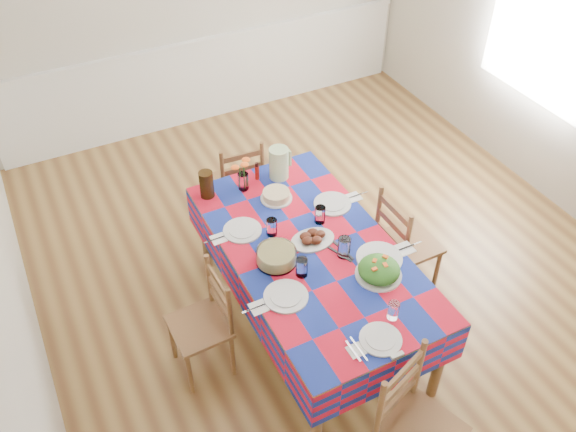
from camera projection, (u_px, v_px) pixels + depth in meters
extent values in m
cube|color=brown|center=(324.00, 259.00, 5.10)|extent=(4.50, 5.00, 0.04)
cube|color=beige|center=(572.00, 51.00, 4.97)|extent=(0.04, 5.00, 2.70)
cube|color=white|center=(207.00, 40.00, 6.15)|extent=(4.41, 0.06, 0.04)
cube|color=white|center=(210.00, 79.00, 6.45)|extent=(4.41, 0.03, 0.90)
plane|color=white|center=(546.00, 21.00, 5.06)|extent=(0.00, 1.40, 1.40)
cylinder|color=brown|center=(317.00, 419.00, 3.58)|extent=(0.07, 0.07, 0.72)
cylinder|color=brown|center=(440.00, 361.00, 3.88)|extent=(0.07, 0.07, 0.72)
cylinder|color=brown|center=(205.00, 232.00, 4.79)|extent=(0.07, 0.07, 0.72)
cylinder|color=brown|center=(305.00, 199.00, 5.10)|extent=(0.07, 0.07, 0.72)
cube|color=brown|center=(312.00, 251.00, 4.08)|extent=(1.02, 1.94, 0.04)
cube|color=red|center=(312.00, 249.00, 4.07)|extent=(1.06, 1.98, 0.01)
cube|color=red|center=(240.00, 292.00, 3.99)|extent=(0.01, 1.98, 0.31)
cube|color=red|center=(376.00, 241.00, 4.35)|extent=(0.01, 1.98, 0.31)
cube|color=red|center=(393.00, 375.00, 3.51)|extent=(1.06, 0.01, 0.31)
cube|color=red|center=(251.00, 185.00, 4.83)|extent=(1.06, 0.01, 0.31)
cylinder|color=silver|center=(381.00, 339.00, 3.50)|extent=(0.25, 0.25, 0.01)
cylinder|color=silver|center=(381.00, 338.00, 3.49)|extent=(0.18, 0.18, 0.01)
cylinder|color=white|center=(393.00, 310.00, 3.59)|extent=(0.07, 0.07, 0.12)
cube|color=white|center=(356.00, 350.00, 3.44)|extent=(0.09, 0.09, 0.01)
cube|color=silver|center=(353.00, 351.00, 3.43)|extent=(0.01, 0.16, 0.00)
cube|color=silver|center=(359.00, 349.00, 3.45)|extent=(0.01, 0.18, 0.00)
cylinder|color=silver|center=(286.00, 296.00, 3.74)|extent=(0.28, 0.28, 0.01)
cylinder|color=silver|center=(286.00, 295.00, 3.73)|extent=(0.20, 0.20, 0.01)
cylinder|color=white|center=(302.00, 267.00, 3.84)|extent=(0.08, 0.08, 0.13)
cube|color=white|center=(259.00, 307.00, 3.68)|extent=(0.10, 0.10, 0.01)
cube|color=silver|center=(255.00, 308.00, 3.67)|extent=(0.18, 0.01, 0.00)
cube|color=silver|center=(262.00, 306.00, 3.68)|extent=(0.21, 0.01, 0.00)
cylinder|color=silver|center=(242.00, 230.00, 4.19)|extent=(0.27, 0.27, 0.01)
cylinder|color=silver|center=(242.00, 229.00, 4.18)|extent=(0.19, 0.19, 0.01)
cylinder|color=white|center=(272.00, 227.00, 4.13)|extent=(0.08, 0.08, 0.13)
cube|color=white|center=(218.00, 239.00, 4.13)|extent=(0.10, 0.10, 0.01)
cube|color=silver|center=(216.00, 239.00, 4.12)|extent=(0.17, 0.01, 0.00)
cube|color=silver|center=(221.00, 237.00, 4.13)|extent=(0.20, 0.01, 0.00)
cylinder|color=silver|center=(379.00, 258.00, 3.99)|extent=(0.30, 0.30, 0.02)
cylinder|color=silver|center=(379.00, 257.00, 3.98)|extent=(0.21, 0.21, 0.01)
cylinder|color=white|center=(344.00, 247.00, 3.97)|extent=(0.09, 0.09, 0.15)
cube|color=white|center=(405.00, 249.00, 4.06)|extent=(0.11, 0.11, 0.01)
cube|color=silver|center=(402.00, 249.00, 4.05)|extent=(0.19, 0.01, 0.00)
cube|color=silver|center=(408.00, 247.00, 4.06)|extent=(0.23, 0.01, 0.00)
cylinder|color=silver|center=(332.00, 204.00, 4.40)|extent=(0.27, 0.27, 0.01)
cylinder|color=silver|center=(332.00, 203.00, 4.39)|extent=(0.19, 0.19, 0.01)
cylinder|color=white|center=(320.00, 215.00, 4.22)|extent=(0.08, 0.08, 0.13)
cube|color=white|center=(354.00, 197.00, 4.47)|extent=(0.10, 0.10, 0.01)
cube|color=silver|center=(351.00, 197.00, 4.46)|extent=(0.17, 0.01, 0.00)
cube|color=silver|center=(356.00, 196.00, 4.47)|extent=(0.20, 0.01, 0.00)
ellipsoid|color=silver|center=(313.00, 240.00, 4.12)|extent=(0.31, 0.22, 0.01)
ellipsoid|color=black|center=(320.00, 234.00, 4.11)|extent=(0.08, 0.07, 0.05)
ellipsoid|color=black|center=(313.00, 232.00, 4.13)|extent=(0.08, 0.07, 0.05)
ellipsoid|color=black|center=(305.00, 236.00, 4.10)|extent=(0.08, 0.07, 0.05)
ellipsoid|color=black|center=(308.00, 241.00, 4.07)|extent=(0.08, 0.07, 0.05)
ellipsoid|color=black|center=(316.00, 240.00, 4.07)|extent=(0.08, 0.07, 0.05)
cylinder|color=silver|center=(378.00, 275.00, 3.88)|extent=(0.30, 0.30, 0.01)
ellipsoid|color=#184B12|center=(379.00, 269.00, 3.85)|extent=(0.27, 0.27, 0.12)
cube|color=#F35C15|center=(375.00, 269.00, 3.77)|extent=(0.03, 0.02, 0.01)
cube|color=#F35C15|center=(375.00, 261.00, 3.82)|extent=(0.04, 0.04, 0.01)
cube|color=#F35C15|center=(385.00, 265.00, 3.79)|extent=(0.03, 0.04, 0.01)
cube|color=#F35C15|center=(385.00, 257.00, 3.85)|extent=(0.04, 0.04, 0.01)
cylinder|color=white|center=(276.00, 256.00, 3.94)|extent=(0.27, 0.27, 0.10)
cylinder|color=#EFE87F|center=(276.00, 256.00, 3.94)|extent=(0.24, 0.24, 0.08)
cylinder|color=silver|center=(276.00, 198.00, 4.45)|extent=(0.23, 0.23, 0.01)
cylinder|color=tan|center=(276.00, 195.00, 4.43)|extent=(0.20, 0.20, 0.05)
cube|color=black|center=(336.00, 251.00, 4.04)|extent=(0.11, 0.26, 0.01)
cube|color=black|center=(340.00, 248.00, 4.07)|extent=(0.05, 0.27, 0.01)
cylinder|color=white|center=(243.00, 181.00, 4.50)|extent=(0.08, 0.08, 0.14)
cylinder|color=#296822|center=(240.00, 177.00, 4.46)|extent=(0.01, 0.01, 0.19)
ellipsoid|color=#F35C15|center=(235.00, 167.00, 4.38)|extent=(0.06, 0.06, 0.02)
cylinder|color=#296822|center=(245.00, 175.00, 4.48)|extent=(0.01, 0.01, 0.19)
ellipsoid|color=#F35C15|center=(246.00, 160.00, 4.43)|extent=(0.06, 0.06, 0.02)
cylinder|color=#296822|center=(244.00, 177.00, 4.46)|extent=(0.01, 0.01, 0.19)
ellipsoid|color=#F35C15|center=(245.00, 165.00, 4.35)|extent=(0.06, 0.06, 0.02)
cylinder|color=#AD150D|center=(257.00, 171.00, 4.59)|extent=(0.03, 0.03, 0.14)
cylinder|color=#B1D294|center=(279.00, 163.00, 4.57)|extent=(0.15, 0.15, 0.25)
cylinder|color=black|center=(207.00, 184.00, 4.42)|extent=(0.10, 0.10, 0.21)
cube|color=silver|center=(397.00, 355.00, 3.41)|extent=(0.08, 0.03, 0.02)
cylinder|color=brown|center=(409.00, 415.00, 3.75)|extent=(0.04, 0.04, 0.45)
cube|color=brown|center=(421.00, 432.00, 3.40)|extent=(0.53, 0.52, 0.03)
cylinder|color=brown|center=(380.00, 410.00, 3.24)|extent=(0.04, 0.04, 0.50)
cylinder|color=brown|center=(419.00, 368.00, 3.44)|extent=(0.04, 0.04, 0.50)
cube|color=brown|center=(398.00, 399.00, 3.40)|extent=(0.35, 0.14, 0.05)
cube|color=brown|center=(400.00, 386.00, 3.32)|extent=(0.35, 0.14, 0.05)
cube|color=brown|center=(403.00, 372.00, 3.23)|extent=(0.35, 0.14, 0.05)
cylinder|color=brown|center=(251.00, 186.00, 5.46)|extent=(0.03, 0.03, 0.42)
cylinder|color=brown|center=(215.00, 196.00, 5.36)|extent=(0.03, 0.03, 0.42)
cylinder|color=brown|center=(264.00, 208.00, 5.24)|extent=(0.03, 0.03, 0.42)
cylinder|color=brown|center=(226.00, 218.00, 5.14)|extent=(0.03, 0.03, 0.42)
cube|color=brown|center=(237.00, 181.00, 5.15)|extent=(0.42, 0.40, 0.03)
cylinder|color=brown|center=(263.00, 167.00, 4.94)|extent=(0.03, 0.03, 0.47)
cylinder|color=brown|center=(223.00, 177.00, 4.84)|extent=(0.03, 0.03, 0.47)
cube|color=brown|center=(244.00, 181.00, 4.95)|extent=(0.34, 0.04, 0.05)
cube|color=brown|center=(243.00, 169.00, 4.87)|extent=(0.34, 0.04, 0.05)
cube|color=brown|center=(242.00, 156.00, 4.79)|extent=(0.34, 0.04, 0.05)
cylinder|color=brown|center=(172.00, 339.00, 4.21)|extent=(0.03, 0.03, 0.41)
cylinder|color=brown|center=(190.00, 374.00, 3.99)|extent=(0.03, 0.03, 0.41)
cylinder|color=brown|center=(213.00, 322.00, 4.32)|extent=(0.03, 0.03, 0.41)
cylinder|color=brown|center=(233.00, 355.00, 4.10)|extent=(0.03, 0.03, 0.41)
cube|color=brown|center=(199.00, 327.00, 4.01)|extent=(0.38, 0.39, 0.03)
cylinder|color=brown|center=(209.00, 280.00, 4.04)|extent=(0.03, 0.03, 0.45)
cylinder|color=brown|center=(230.00, 313.00, 3.82)|extent=(0.03, 0.03, 0.45)
cube|color=brown|center=(220.00, 305.00, 3.99)|extent=(0.03, 0.33, 0.05)
cube|color=brown|center=(219.00, 293.00, 3.91)|extent=(0.03, 0.33, 0.05)
cube|color=brown|center=(218.00, 281.00, 3.83)|extent=(0.03, 0.33, 0.05)
cylinder|color=brown|center=(436.00, 273.00, 4.65)|extent=(0.04, 0.04, 0.44)
cylinder|color=brown|center=(409.00, 244.00, 4.89)|extent=(0.04, 0.04, 0.44)
cylinder|color=brown|center=(400.00, 288.00, 4.54)|extent=(0.04, 0.04, 0.44)
cylinder|color=brown|center=(374.00, 258.00, 4.77)|extent=(0.04, 0.04, 0.44)
cube|color=brown|center=(409.00, 243.00, 4.56)|extent=(0.40, 0.42, 0.03)
cylinder|color=brown|center=(407.00, 243.00, 4.22)|extent=(0.04, 0.04, 0.49)
cylinder|color=brown|center=(378.00, 213.00, 4.46)|extent=(0.04, 0.04, 0.49)
cube|color=brown|center=(391.00, 238.00, 4.41)|extent=(0.02, 0.36, 0.05)
cube|color=brown|center=(393.00, 224.00, 4.32)|extent=(0.02, 0.36, 0.05)
cube|color=brown|center=(395.00, 211.00, 4.24)|extent=(0.02, 0.36, 0.05)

